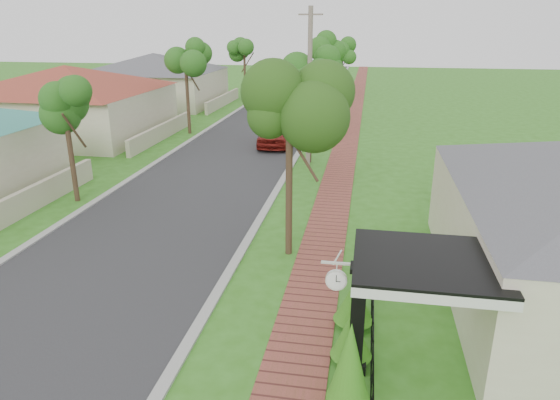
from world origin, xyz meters
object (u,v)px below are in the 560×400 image
Objects in this scene: porch_post at (357,324)px; parked_car_white at (298,114)px; station_clock at (337,279)px; utility_pole at (309,88)px; near_tree at (289,117)px; parked_car_red at (276,132)px.

porch_post reaches higher than parked_car_white.
porch_post is 3.20× the size of station_clock.
utility_pole is at bearing 100.60° from porch_post.
parked_car_white is (-5.10, 27.10, -0.31)m from porch_post.
porch_post is at bearing -79.40° from utility_pole.
station_clock is (1.85, -5.09, -2.56)m from near_tree.
utility_pole is at bearing 99.12° from station_clock.
near_tree is at bearing -80.46° from parked_car_red.
porch_post is 0.32× the size of utility_pole.
parked_car_red is 15.87m from near_tree.
porch_post is 0.45× the size of near_tree.
near_tree reaches higher than porch_post.
parked_car_white is 0.87× the size of near_tree.
near_tree is at bearing -84.44° from parked_car_white.
porch_post is 27.58m from parked_car_white.
near_tree reaches higher than station_clock.
near_tree is (2.75, -21.61, 3.70)m from parked_car_white.
near_tree is 7.19× the size of station_clock.
station_clock is (2.55, -15.87, -2.08)m from utility_pole.
station_clock is (-0.50, 0.40, 0.83)m from porch_post.
parked_car_white is 11.48m from utility_pole.
parked_car_red reaches higher than parked_car_white.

